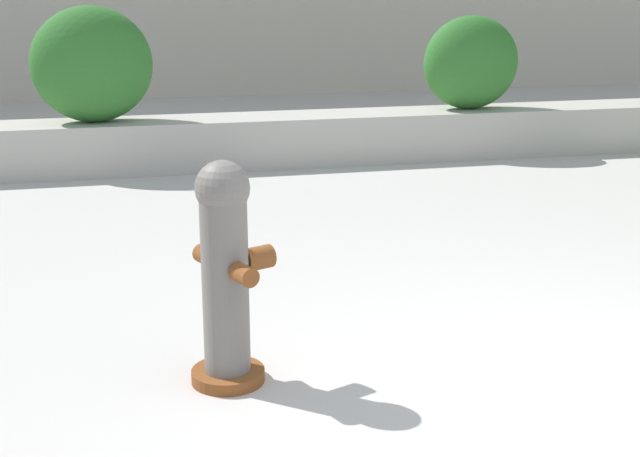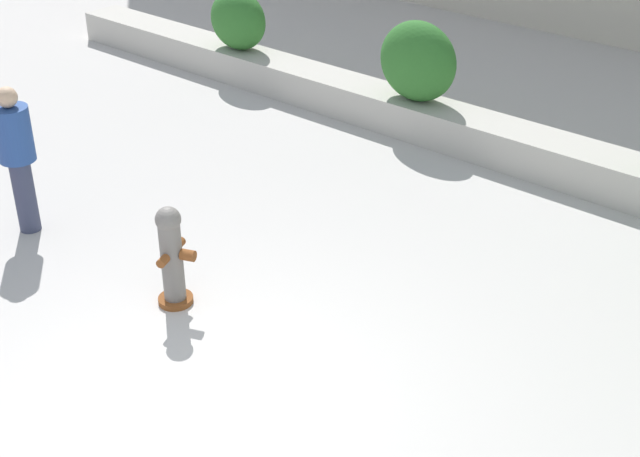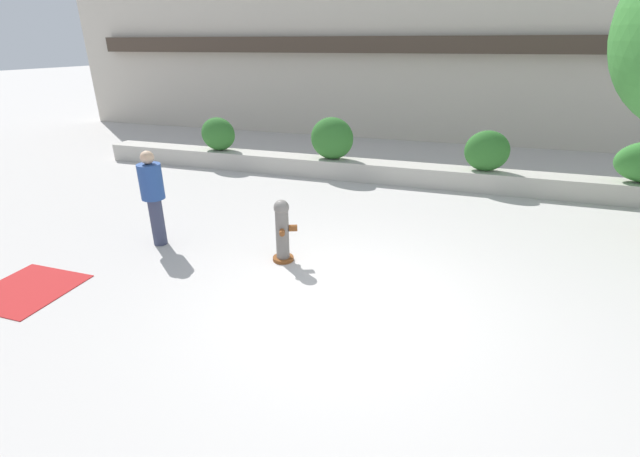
{
  "view_description": "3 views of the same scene",
  "coord_description": "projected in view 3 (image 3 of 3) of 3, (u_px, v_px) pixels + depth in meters",
  "views": [
    {
      "loc": [
        -1.85,
        -2.96,
        1.87
      ],
      "look_at": [
        -0.68,
        1.95,
        0.44
      ],
      "focal_mm": 50.0,
      "sensor_mm": 36.0,
      "label": 1
    },
    {
      "loc": [
        4.52,
        -3.79,
        5.09
      ],
      "look_at": [
        -0.74,
        2.46,
        0.43
      ],
      "focal_mm": 50.0,
      "sensor_mm": 36.0,
      "label": 2
    },
    {
      "loc": [
        1.18,
        -5.02,
        3.38
      ],
      "look_at": [
        -0.76,
        1.09,
        0.61
      ],
      "focal_mm": 24.0,
      "sensor_mm": 36.0,
      "label": 3
    }
  ],
  "objects": [
    {
      "name": "building_facade",
      "position": [
        434.0,
        25.0,
        14.97
      ],
      "size": [
        30.0,
        1.36,
        8.0
      ],
      "color": "beige",
      "rests_on": "ground"
    },
    {
      "name": "planter_wall_low",
      "position": [
        404.0,
        174.0,
        11.21
      ],
      "size": [
        18.0,
        0.7,
        0.5
      ],
      "primitive_type": "cube",
      "color": "#B7B2A8",
      "rests_on": "ground"
    },
    {
      "name": "hedge_bush_0",
      "position": [
        218.0,
        134.0,
        12.43
      ],
      "size": [
        1.03,
        0.66,
        0.95
      ],
      "primitive_type": "ellipsoid",
      "color": "#2D6B28",
      "rests_on": "planter_wall_low"
    },
    {
      "name": "ground_plane",
      "position": [
        348.0,
        303.0,
        6.06
      ],
      "size": [
        120.0,
        120.0,
        0.0
      ],
      "primitive_type": "plane",
      "color": "#BCB7B2"
    },
    {
      "name": "fire_hydrant",
      "position": [
        282.0,
        230.0,
        7.06
      ],
      "size": [
        0.48,
        0.47,
        1.08
      ],
      "color": "brown",
      "rests_on": "ground"
    },
    {
      "name": "tactile_warning_pad",
      "position": [
        27.0,
        290.0,
        6.38
      ],
      "size": [
        1.28,
        1.28,
        0.01
      ],
      "primitive_type": "cube",
      "color": "#B22323",
      "rests_on": "ground"
    },
    {
      "name": "hedge_bush_2",
      "position": [
        487.0,
        151.0,
        10.38
      ],
      "size": [
        1.05,
        0.58,
        0.99
      ],
      "primitive_type": "ellipsoid",
      "color": "#2D6B28",
      "rests_on": "planter_wall_low"
    },
    {
      "name": "hedge_bush_1",
      "position": [
        332.0,
        138.0,
        11.44
      ],
      "size": [
        1.16,
        0.7,
        1.12
      ],
      "primitive_type": "ellipsoid",
      "color": "#2D6B28",
      "rests_on": "planter_wall_low"
    },
    {
      "name": "pedestrian",
      "position": [
        153.0,
        193.0,
        7.48
      ],
      "size": [
        0.51,
        0.51,
        1.73
      ],
      "color": "#383D56",
      "rests_on": "ground"
    }
  ]
}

